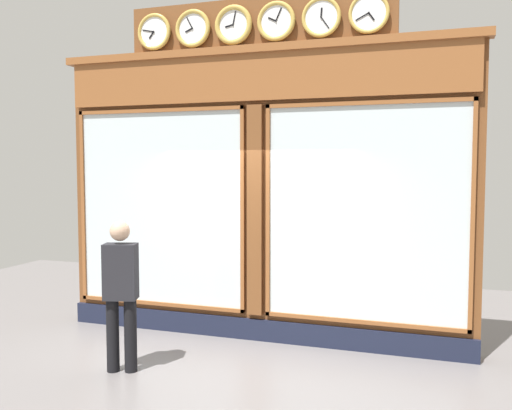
{
  "coord_description": "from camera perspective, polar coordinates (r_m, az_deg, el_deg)",
  "views": [
    {
      "loc": [
        -2.32,
        6.82,
        2.3
      ],
      "look_at": [
        0.0,
        0.0,
        1.79
      ],
      "focal_mm": 38.91,
      "sensor_mm": 36.0,
      "label": 1
    }
  ],
  "objects": [
    {
      "name": "pedestrian",
      "position": [
        6.39,
        -13.72,
        -8.42
      ],
      "size": [
        0.41,
        0.32,
        1.69
      ],
      "color": "black",
      "rests_on": "ground_plane"
    },
    {
      "name": "shop_facade",
      "position": [
        7.33,
        0.3,
        1.62
      ],
      "size": [
        5.64,
        0.42,
        4.44
      ],
      "color": "brown",
      "rests_on": "ground_plane"
    }
  ]
}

